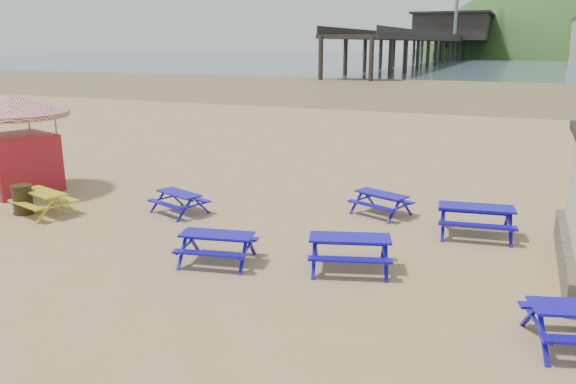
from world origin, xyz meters
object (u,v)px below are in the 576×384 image
at_px(picnic_table_blue_a, 179,203).
at_px(picnic_table_yellow, 44,203).
at_px(picnic_table_blue_b, 381,204).
at_px(litter_bin, 23,199).
at_px(ice_cream_kiosk, 14,131).

bearing_deg(picnic_table_blue_a, picnic_table_yellow, -135.52).
bearing_deg(picnic_table_blue_a, picnic_table_blue_b, 41.58).
bearing_deg(litter_bin, ice_cream_kiosk, 138.91).
bearing_deg(picnic_table_blue_b, ice_cream_kiosk, -147.82).
xyz_separation_m(ice_cream_kiosk, litter_bin, (2.30, -2.00, -1.69)).
bearing_deg(picnic_table_blue_b, picnic_table_blue_a, -136.41).
height_order(picnic_table_blue_b, picnic_table_yellow, picnic_table_yellow).
distance_m(picnic_table_blue_a, litter_bin, 4.79).
xyz_separation_m(picnic_table_blue_b, litter_bin, (-10.18, -4.18, 0.12)).
bearing_deg(picnic_table_blue_b, picnic_table_yellow, -135.25).
bearing_deg(litter_bin, picnic_table_blue_b, 22.31).
distance_m(ice_cream_kiosk, litter_bin, 3.49).
bearing_deg(ice_cream_kiosk, picnic_table_yellow, -13.45).
bearing_deg(ice_cream_kiosk, picnic_table_blue_a, 17.29).
relative_size(picnic_table_blue_b, ice_cream_kiosk, 0.41).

